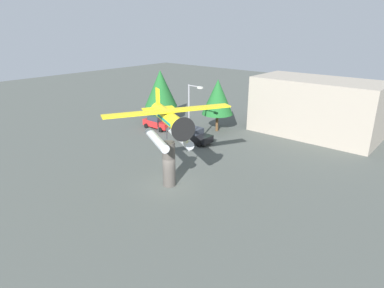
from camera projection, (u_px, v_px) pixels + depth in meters
ground_plane at (170, 185)px, 28.77m from camera, size 140.00×140.00×0.00m
display_pedestal at (169, 164)px, 28.10m from camera, size 1.10×1.10×3.93m
floatplane_monument at (168, 123)px, 26.76m from camera, size 7.10×9.71×4.00m
car_near_red at (158, 122)px, 44.09m from camera, size 4.20×2.02×1.76m
car_mid_black at (195, 135)px, 38.88m from camera, size 4.20×2.02×1.76m
streetlight_primary at (190, 113)px, 34.91m from camera, size 1.84×0.28×7.31m
storefront_building at (316, 107)px, 40.94m from camera, size 14.84×7.57×6.95m
tree_west at (161, 88)px, 46.45m from camera, size 4.56×4.56×7.23m
tree_east at (218, 97)px, 41.95m from camera, size 4.00×4.00×6.70m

